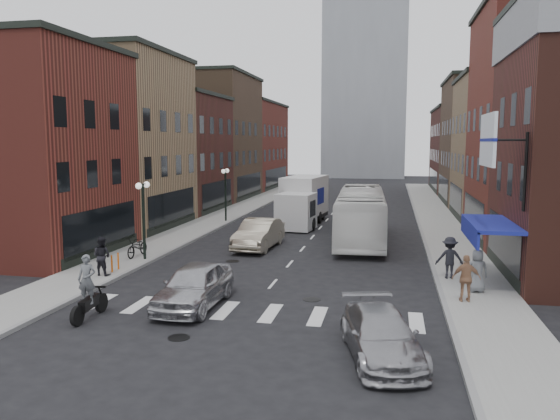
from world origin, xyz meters
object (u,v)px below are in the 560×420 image
(box_truck, at_px, (302,201))
(sedan_left_near, at_px, (194,286))
(ped_right_b, at_px, (466,278))
(streetlamp_near, at_px, (143,206))
(parked_bicycle, at_px, (138,247))
(transit_bus, at_px, (361,215))
(ped_right_a, at_px, (450,258))
(billboard_sign, at_px, (490,142))
(ped_right_c, at_px, (477,271))
(sedan_left_far, at_px, (259,234))
(bike_rack, at_px, (115,262))
(motorcycle_rider, at_px, (88,289))
(streetlamp_far, at_px, (225,185))
(ped_left_solo, at_px, (102,256))
(curb_car, at_px, (381,335))

(box_truck, distance_m, sedan_left_near, 20.95)
(sedan_left_near, relative_size, ped_right_b, 2.68)
(streetlamp_near, bearing_deg, parked_bicycle, 142.40)
(transit_bus, relative_size, ped_right_a, 6.46)
(billboard_sign, relative_size, ped_right_c, 2.12)
(box_truck, xyz_separation_m, sedan_left_far, (-1.00, -9.49, -0.90))
(bike_rack, relative_size, motorcycle_rider, 0.35)
(billboard_sign, height_order, motorcycle_rider, billboard_sign)
(box_truck, xyz_separation_m, parked_bicycle, (-6.52, -13.63, -1.08))
(billboard_sign, bearing_deg, bike_rack, 177.17)
(motorcycle_rider, xyz_separation_m, ped_right_a, (12.78, 7.89, 0.00))
(streetlamp_far, bearing_deg, transit_bus, -29.45)
(motorcycle_rider, bearing_deg, ped_right_c, 16.51)
(streetlamp_far, bearing_deg, motorcycle_rider, -84.64)
(box_truck, distance_m, ped_right_a, 17.64)
(sedan_left_near, relative_size, parked_bicycle, 2.43)
(billboard_sign, distance_m, ped_right_b, 5.26)
(sedan_left_far, xyz_separation_m, ped_left_solo, (-5.26, -8.20, 0.18))
(box_truck, height_order, motorcycle_rider, box_truck)
(streetlamp_near, height_order, transit_bus, streetlamp_near)
(sedan_left_far, distance_m, ped_right_b, 13.80)
(transit_bus, distance_m, ped_right_b, 13.46)
(ped_right_a, bearing_deg, box_truck, -62.23)
(bike_rack, relative_size, curb_car, 0.17)
(streetlamp_near, height_order, motorcycle_rider, streetlamp_near)
(box_truck, distance_m, transit_bus, 7.64)
(ped_right_a, bearing_deg, curb_car, 70.40)
(billboard_sign, height_order, curb_car, billboard_sign)
(transit_bus, bearing_deg, streetlamp_near, -145.22)
(sedan_left_far, xyz_separation_m, ped_right_c, (10.89, -7.74, 0.18))
(transit_bus, xyz_separation_m, ped_left_solo, (-10.91, -11.62, -0.63))
(parked_bicycle, height_order, ped_left_solo, ped_left_solo)
(streetlamp_near, bearing_deg, ped_right_c, -11.16)
(ped_right_b, bearing_deg, ped_right_c, -114.11)
(box_truck, distance_m, ped_left_solo, 18.77)
(streetlamp_near, xyz_separation_m, ped_left_solo, (-0.36, -3.57, -1.89))
(ped_left_solo, bearing_deg, bike_rack, -92.41)
(streetlamp_far, relative_size, parked_bicycle, 2.10)
(motorcycle_rider, distance_m, ped_right_c, 14.82)
(sedan_left_near, relative_size, ped_left_solo, 2.72)
(motorcycle_rider, distance_m, curb_car, 10.12)
(billboard_sign, distance_m, sedan_left_near, 12.44)
(transit_bus, distance_m, ped_left_solo, 15.95)
(sedan_left_near, height_order, curb_car, sedan_left_near)
(streetlamp_far, distance_m, ped_right_c, 23.36)
(bike_rack, bearing_deg, streetlamp_near, 85.76)
(sedan_left_far, relative_size, ped_right_b, 2.89)
(billboard_sign, bearing_deg, sedan_left_far, 143.76)
(ped_right_c, bearing_deg, billboard_sign, 107.95)
(curb_car, bearing_deg, billboard_sign, 47.12)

